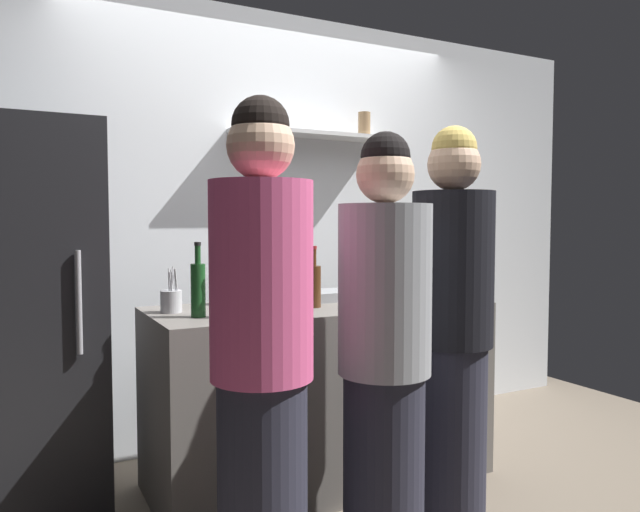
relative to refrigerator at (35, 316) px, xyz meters
The scene contains 13 objects.
back_wall_assembly 1.47m from the refrigerator, 16.39° to the left, with size 4.80×0.32×2.60m.
refrigerator is the anchor object (origin of this frame).
counter 1.42m from the refrigerator, 15.27° to the right, with size 1.71×0.71×0.91m, color #66605B.
baking_pan 1.40m from the refrigerator, ahead, with size 0.34×0.24×0.05m, color gray.
utensil_holder 0.63m from the refrigerator, 24.59° to the right, with size 0.10×0.10×0.22m.
wine_bottle_green_glass 0.80m from the refrigerator, 35.18° to the right, with size 0.07×0.07×0.33m.
wine_bottle_pale_glass 1.00m from the refrigerator, 33.85° to the right, with size 0.07×0.07×0.35m.
wine_bottle_amber_glass 1.31m from the refrigerator, 18.59° to the right, with size 0.08×0.08×0.30m.
wine_bottle_dark_glass 1.86m from the refrigerator, 12.02° to the right, with size 0.08×0.08×0.34m.
water_bottle_plastic 0.99m from the refrigerator, ahead, with size 0.09×0.09×0.25m.
person_blonde 1.89m from the refrigerator, 35.28° to the right, with size 0.34×0.34×1.73m.
person_pink_top 1.39m from the refrigerator, 63.21° to the right, with size 0.34×0.34×1.74m.
person_grey_hoodie 1.67m from the refrigerator, 48.38° to the right, with size 0.34×0.34×1.66m.
Camera 1 is at (-1.46, -2.20, 1.33)m, focal length 33.70 mm.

